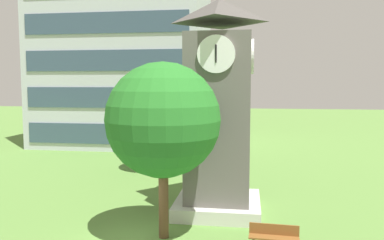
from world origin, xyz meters
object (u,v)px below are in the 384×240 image
Objects in this scene: clock_tower at (219,119)px; tree_by_building at (156,115)px; park_bench at (274,237)px; tree_streetside at (163,120)px.

clock_tower is 1.69× the size of tree_by_building.
park_bench is 14.04m from tree_by_building.
tree_streetside is 1.18× the size of tree_by_building.
clock_tower reaches higher than tree_streetside.
park_bench is 5.93m from tree_streetside.
park_bench is at bearing -58.85° from clock_tower.
clock_tower is at bearing -57.90° from tree_by_building.
clock_tower is 5.97m from park_bench.
tree_by_building reaches higher than park_bench.
tree_by_building is at bearing 122.10° from clock_tower.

